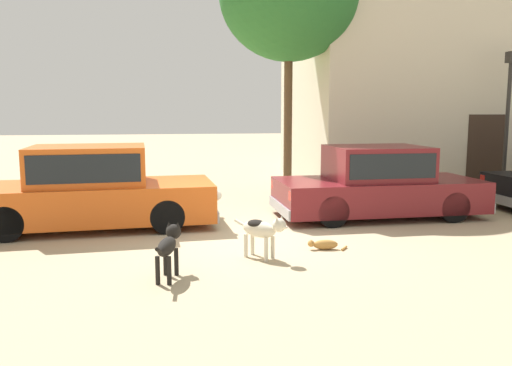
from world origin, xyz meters
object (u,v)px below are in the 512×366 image
at_px(stray_dog_spotted, 169,245).
at_px(street_lamp, 508,104).
at_px(stray_cat, 324,245).
at_px(parked_sedan_second, 377,182).
at_px(stray_dog_tan, 262,229).
at_px(parked_sedan_nearest, 91,188).

height_order(stray_dog_spotted, street_lamp, street_lamp).
bearing_deg(street_lamp, stray_cat, -144.27).
distance_m(parked_sedan_second, stray_dog_tan, 3.96).
bearing_deg(street_lamp, stray_dog_spotted, -147.68).
bearing_deg(parked_sedan_second, parked_sedan_nearest, -179.85).
bearing_deg(parked_sedan_nearest, stray_cat, -33.29).
bearing_deg(stray_cat, parked_sedan_nearest, -23.96).
bearing_deg(stray_dog_spotted, parked_sedan_second, -38.00).
bearing_deg(street_lamp, parked_sedan_nearest, -167.31).
distance_m(parked_sedan_nearest, parked_sedan_second, 5.74).
xyz_separation_m(stray_dog_spotted, stray_cat, (2.44, 1.00, -0.37)).
height_order(parked_sedan_second, stray_cat, parked_sedan_second).
height_order(parked_sedan_nearest, parked_sedan_second, parked_sedan_nearest).
relative_size(stray_dog_spotted, stray_dog_tan, 1.28).
bearing_deg(parked_sedan_nearest, stray_dog_tan, -45.72).
relative_size(parked_sedan_nearest, parked_sedan_second, 1.08).
bearing_deg(parked_sedan_nearest, parked_sedan_second, -2.42).
relative_size(stray_cat, street_lamp, 0.18).
bearing_deg(parked_sedan_second, stray_cat, -129.26).
xyz_separation_m(parked_sedan_nearest, parked_sedan_second, (5.74, 0.10, -0.04)).
distance_m(stray_cat, street_lamp, 8.08).
bearing_deg(street_lamp, parked_sedan_second, -153.73).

